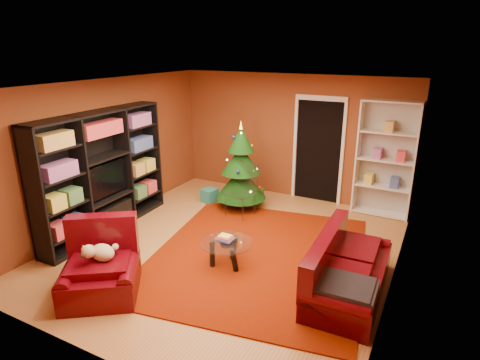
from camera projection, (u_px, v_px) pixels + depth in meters
The scene contains 17 objects.
floor at pixel (229, 249), 6.56m from camera, with size 5.00×5.50×0.05m, color #AC6F38.
ceiling at pixel (227, 83), 5.71m from camera, with size 5.00×5.50×0.05m, color silver.
wall_back at pixel (292, 137), 8.46m from camera, with size 5.00×0.05×2.60m, color brown.
wall_left at pixel (106, 153), 7.24m from camera, with size 0.05×5.50×2.60m, color brown.
wall_right at pixel (403, 200), 5.03m from camera, with size 0.05×5.50×2.60m, color brown.
doorway at pixel (318, 152), 8.25m from camera, with size 1.06×0.60×2.16m, color black, non-canonical shape.
rug at pixel (258, 255), 6.29m from camera, with size 3.15×3.67×0.02m, color #731A02.
media_unit at pixel (103, 173), 6.91m from camera, with size 0.42×2.75×2.11m, color black, non-canonical shape.
christmas_tree at pixel (241, 166), 7.91m from camera, with size 1.00×1.00×1.79m, color #0C360B, non-canonical shape.
gift_box_teal at pixel (210, 196), 8.42m from camera, with size 0.28×0.28×0.28m, color #238179.
gift_box_green at pixel (257, 194), 8.54m from camera, with size 0.24×0.24×0.24m, color #2A6B27.
white_bookshelf at pixel (386, 160), 7.50m from camera, with size 1.05×0.38×2.26m, color white, non-canonical shape.
armchair at pixel (100, 268), 5.21m from camera, with size 1.02×1.02×0.80m, color #42030B, non-canonical shape.
dog at pixel (103, 253), 5.20m from camera, with size 0.40×0.30×0.26m, color beige, non-canonical shape.
sofa at pixel (350, 266), 5.25m from camera, with size 1.87×0.84×0.80m, color #42030B, non-canonical shape.
coffee_table at pixel (227, 254), 5.95m from camera, with size 0.79×0.79×0.49m, color gray, non-canonical shape.
acrylic_chair at pixel (240, 193), 7.59m from camera, with size 0.49×0.53×0.95m, color #66605B, non-canonical shape.
Camera 1 is at (2.86, -5.10, 3.15)m, focal length 30.00 mm.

